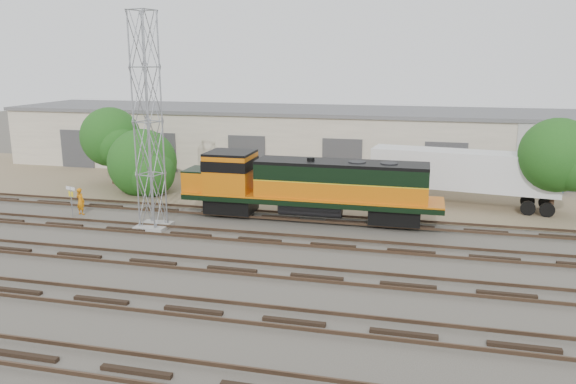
% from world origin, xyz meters
% --- Properties ---
extents(ground, '(140.00, 140.00, 0.00)m').
position_xyz_m(ground, '(0.00, 0.00, 0.00)').
color(ground, '#47423A').
rests_on(ground, ground).
extents(dirt_strip, '(80.00, 16.00, 0.02)m').
position_xyz_m(dirt_strip, '(0.00, 15.00, 0.01)').
color(dirt_strip, '#726047').
rests_on(dirt_strip, ground).
extents(tracks, '(80.00, 20.40, 0.28)m').
position_xyz_m(tracks, '(0.00, -3.00, 0.08)').
color(tracks, black).
rests_on(tracks, ground).
extents(warehouse, '(58.40, 10.40, 5.30)m').
position_xyz_m(warehouse, '(0.04, 22.98, 2.65)').
color(warehouse, beige).
rests_on(warehouse, ground).
extents(locomotive, '(15.68, 2.75, 3.77)m').
position_xyz_m(locomotive, '(1.59, 6.00, 2.19)').
color(locomotive, black).
rests_on(locomotive, tracks).
extents(signal_tower, '(1.79, 1.79, 12.13)m').
position_xyz_m(signal_tower, '(-6.70, 2.43, 5.91)').
color(signal_tower, gray).
rests_on(signal_tower, ground).
extents(sign_post, '(0.78, 0.29, 1.98)m').
position_xyz_m(sign_post, '(-12.60, 3.22, 1.39)').
color(sign_post, gray).
rests_on(sign_post, ground).
extents(worker, '(0.71, 0.55, 1.71)m').
position_xyz_m(worker, '(-12.49, 3.96, 0.85)').
color(worker, orange).
rests_on(worker, ground).
extents(semi_trailer, '(12.16, 4.07, 3.68)m').
position_xyz_m(semi_trailer, '(11.22, 11.97, 2.31)').
color(semi_trailer, silver).
rests_on(semi_trailer, ground).
extents(dumpster_blue, '(2.02, 1.96, 1.50)m').
position_xyz_m(dumpster_blue, '(17.59, 17.48, 0.75)').
color(dumpster_blue, navy).
rests_on(dumpster_blue, ground).
extents(tree_west, '(4.81, 4.59, 6.00)m').
position_xyz_m(tree_west, '(-15.02, 12.33, 3.59)').
color(tree_west, '#382619').
rests_on(tree_west, ground).
extents(tree_mid, '(5.23, 4.98, 4.98)m').
position_xyz_m(tree_mid, '(-11.25, 10.17, 2.07)').
color(tree_mid, '#382619').
rests_on(tree_mid, ground).
extents(tree_east, '(4.78, 4.55, 6.14)m').
position_xyz_m(tree_east, '(16.49, 10.38, 3.75)').
color(tree_east, '#382619').
rests_on(tree_east, ground).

